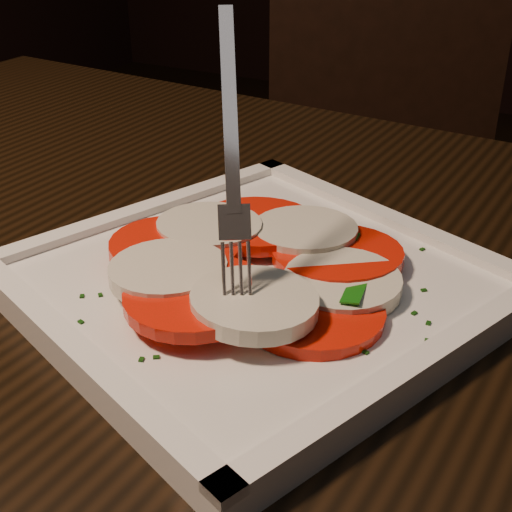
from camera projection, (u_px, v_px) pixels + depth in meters
table at (215, 426)px, 0.50m from camera, size 1.25×0.88×0.75m
chair at (381, 156)px, 1.27m from camera, size 0.54×0.54×0.93m
plate at (256, 287)px, 0.45m from camera, size 0.34×0.34×0.01m
caprese_salad at (256, 263)px, 0.45m from camera, size 0.22×0.20×0.03m
fork at (230, 140)px, 0.41m from camera, size 0.08×0.10×0.14m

